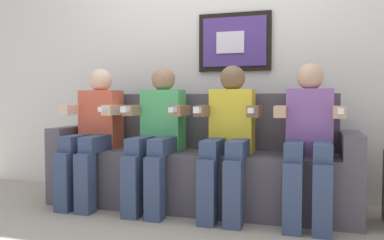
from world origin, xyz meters
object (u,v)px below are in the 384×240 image
(couch, at_px, (199,168))
(person_right_center, at_px, (229,133))
(person_rightmost, at_px, (309,135))
(person_left_center, at_px, (158,132))
(person_leftmost, at_px, (94,130))

(couch, bearing_deg, person_right_center, -30.97)
(couch, xyz_separation_m, person_right_center, (0.28, -0.17, 0.29))
(couch, relative_size, person_rightmost, 2.16)
(person_right_center, bearing_deg, person_rightmost, 0.05)
(person_left_center, distance_m, person_right_center, 0.56)
(couch, bearing_deg, person_left_center, -149.04)
(person_leftmost, distance_m, person_left_center, 0.56)
(person_rightmost, bearing_deg, person_leftmost, 180.00)
(couch, xyz_separation_m, person_left_center, (-0.28, -0.17, 0.29))
(person_leftmost, height_order, person_right_center, same)
(person_right_center, xyz_separation_m, person_rightmost, (0.56, 0.00, -0.00))
(couch, relative_size, person_right_center, 2.16)
(person_leftmost, bearing_deg, person_left_center, -0.05)
(person_left_center, relative_size, person_right_center, 1.00)
(couch, height_order, person_left_center, person_left_center)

